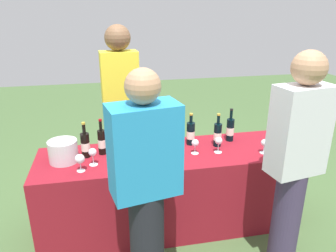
{
  "coord_description": "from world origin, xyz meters",
  "views": [
    {
      "loc": [
        -0.5,
        -2.48,
        1.93
      ],
      "look_at": [
        0.0,
        0.0,
        0.98
      ],
      "focal_mm": 34.73,
      "sensor_mm": 36.0,
      "label": 1
    }
  ],
  "objects_px": {
    "wine_glass_4": "(264,143)",
    "guest_0": "(145,184)",
    "wine_bottle_2": "(119,138)",
    "guest_1": "(295,160)",
    "wine_glass_0": "(80,160)",
    "wine_glass_1": "(93,153)",
    "wine_bottle_7": "(230,129)",
    "server_pouring": "(121,107)",
    "wine_glass_2": "(195,144)",
    "wine_bottle_4": "(155,137)",
    "wine_bottle_1": "(102,142)",
    "wine_glass_3": "(219,141)",
    "wine_bottle_5": "(191,133)",
    "ice_bucket": "(63,151)",
    "wine_bottle_0": "(85,145)",
    "wine_bottle_6": "(218,134)",
    "wine_bottle_3": "(140,140)"
  },
  "relations": [
    {
      "from": "wine_glass_4",
      "to": "guest_0",
      "type": "bearing_deg",
      "value": -154.64
    },
    {
      "from": "wine_bottle_2",
      "to": "guest_1",
      "type": "height_order",
      "value": "guest_1"
    },
    {
      "from": "wine_glass_0",
      "to": "guest_1",
      "type": "height_order",
      "value": "guest_1"
    },
    {
      "from": "wine_glass_1",
      "to": "guest_1",
      "type": "height_order",
      "value": "guest_1"
    },
    {
      "from": "wine_bottle_7",
      "to": "guest_0",
      "type": "bearing_deg",
      "value": -137.3
    },
    {
      "from": "wine_bottle_2",
      "to": "server_pouring",
      "type": "bearing_deg",
      "value": 82.29
    },
    {
      "from": "wine_glass_2",
      "to": "wine_bottle_4",
      "type": "bearing_deg",
      "value": 155.37
    },
    {
      "from": "wine_bottle_1",
      "to": "wine_glass_3",
      "type": "relative_size",
      "value": 2.2
    },
    {
      "from": "wine_bottle_5",
      "to": "wine_glass_4",
      "type": "xyz_separation_m",
      "value": [
        0.57,
        -0.31,
        -0.02
      ]
    },
    {
      "from": "wine_bottle_1",
      "to": "ice_bucket",
      "type": "height_order",
      "value": "wine_bottle_1"
    },
    {
      "from": "wine_bottle_1",
      "to": "server_pouring",
      "type": "height_order",
      "value": "server_pouring"
    },
    {
      "from": "wine_bottle_0",
      "to": "ice_bucket",
      "type": "distance_m",
      "value": 0.18
    },
    {
      "from": "wine_glass_0",
      "to": "wine_glass_3",
      "type": "xyz_separation_m",
      "value": [
        1.15,
        0.11,
        0.0
      ]
    },
    {
      "from": "wine_glass_0",
      "to": "guest_1",
      "type": "bearing_deg",
      "value": -18.47
    },
    {
      "from": "wine_bottle_4",
      "to": "wine_bottle_6",
      "type": "bearing_deg",
      "value": -3.08
    },
    {
      "from": "guest_0",
      "to": "guest_1",
      "type": "distance_m",
      "value": 1.05
    },
    {
      "from": "wine_glass_4",
      "to": "guest_1",
      "type": "relative_size",
      "value": 0.08
    },
    {
      "from": "wine_glass_1",
      "to": "server_pouring",
      "type": "bearing_deg",
      "value": 67.08
    },
    {
      "from": "wine_bottle_0",
      "to": "guest_1",
      "type": "relative_size",
      "value": 0.18
    },
    {
      "from": "server_pouring",
      "to": "wine_bottle_0",
      "type": "bearing_deg",
      "value": 51.45
    },
    {
      "from": "wine_bottle_7",
      "to": "wine_glass_3",
      "type": "bearing_deg",
      "value": -130.27
    },
    {
      "from": "guest_0",
      "to": "wine_bottle_5",
      "type": "bearing_deg",
      "value": 46.69
    },
    {
      "from": "wine_bottle_2",
      "to": "wine_glass_2",
      "type": "relative_size",
      "value": 2.23
    },
    {
      "from": "wine_glass_0",
      "to": "server_pouring",
      "type": "height_order",
      "value": "server_pouring"
    },
    {
      "from": "wine_bottle_4",
      "to": "wine_bottle_5",
      "type": "distance_m",
      "value": 0.34
    },
    {
      "from": "wine_bottle_2",
      "to": "wine_glass_4",
      "type": "relative_size",
      "value": 2.31
    },
    {
      "from": "wine_bottle_1",
      "to": "wine_bottle_6",
      "type": "distance_m",
      "value": 1.02
    },
    {
      "from": "wine_bottle_0",
      "to": "wine_glass_1",
      "type": "bearing_deg",
      "value": -69.84
    },
    {
      "from": "ice_bucket",
      "to": "guest_1",
      "type": "distance_m",
      "value": 1.77
    },
    {
      "from": "wine_bottle_3",
      "to": "guest_0",
      "type": "distance_m",
      "value": 0.76
    },
    {
      "from": "wine_glass_0",
      "to": "wine_glass_1",
      "type": "xyz_separation_m",
      "value": [
        0.09,
        0.08,
        0.01
      ]
    },
    {
      "from": "wine_bottle_7",
      "to": "wine_bottle_5",
      "type": "bearing_deg",
      "value": -178.39
    },
    {
      "from": "wine_glass_4",
      "to": "ice_bucket",
      "type": "bearing_deg",
      "value": 173.87
    },
    {
      "from": "wine_bottle_5",
      "to": "ice_bucket",
      "type": "bearing_deg",
      "value": -173.27
    },
    {
      "from": "wine_glass_2",
      "to": "wine_glass_3",
      "type": "height_order",
      "value": "wine_glass_3"
    },
    {
      "from": "wine_glass_1",
      "to": "wine_glass_3",
      "type": "bearing_deg",
      "value": 1.35
    },
    {
      "from": "wine_glass_0",
      "to": "wine_bottle_5",
      "type": "bearing_deg",
      "value": 18.94
    },
    {
      "from": "wine_bottle_7",
      "to": "wine_bottle_3",
      "type": "bearing_deg",
      "value": -174.89
    },
    {
      "from": "wine_bottle_7",
      "to": "ice_bucket",
      "type": "distance_m",
      "value": 1.49
    },
    {
      "from": "wine_glass_2",
      "to": "guest_0",
      "type": "relative_size",
      "value": 0.08
    },
    {
      "from": "guest_1",
      "to": "wine_glass_3",
      "type": "bearing_deg",
      "value": 109.36
    },
    {
      "from": "wine_glass_1",
      "to": "server_pouring",
      "type": "distance_m",
      "value": 0.72
    },
    {
      "from": "wine_bottle_3",
      "to": "guest_1",
      "type": "xyz_separation_m",
      "value": [
        0.99,
        -0.76,
        0.08
      ]
    },
    {
      "from": "wine_bottle_3",
      "to": "wine_glass_3",
      "type": "xyz_separation_m",
      "value": [
        0.65,
        -0.15,
        -0.0
      ]
    },
    {
      "from": "wine_bottle_6",
      "to": "wine_bottle_7",
      "type": "relative_size",
      "value": 0.98
    },
    {
      "from": "wine_bottle_4",
      "to": "guest_1",
      "type": "height_order",
      "value": "guest_1"
    },
    {
      "from": "wine_bottle_0",
      "to": "wine_glass_3",
      "type": "distance_m",
      "value": 1.12
    },
    {
      "from": "ice_bucket",
      "to": "guest_1",
      "type": "relative_size",
      "value": 0.14
    },
    {
      "from": "ice_bucket",
      "to": "wine_bottle_5",
      "type": "bearing_deg",
      "value": 6.73
    },
    {
      "from": "wine_bottle_0",
      "to": "wine_glass_2",
      "type": "height_order",
      "value": "wine_bottle_0"
    }
  ]
}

